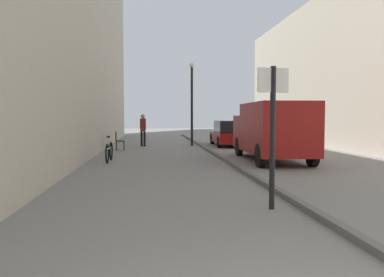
{
  "coord_description": "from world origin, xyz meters",
  "views": [
    {
      "loc": [
        -1.17,
        -1.6,
        1.7
      ],
      "look_at": [
        0.05,
        9.72,
        1.03
      ],
      "focal_mm": 35.06,
      "sensor_mm": 36.0,
      "label": 1
    }
  ],
  "objects_px": {
    "pedestrian_main_foreground": "(143,128)",
    "delivery_van": "(272,130)",
    "bicycle_leaning": "(109,152)",
    "street_sign_post": "(273,125)",
    "cafe_chair_near_window": "(118,139)",
    "parked_car": "(230,133)",
    "lamp_post": "(192,99)"
  },
  "relations": [
    {
      "from": "pedestrian_main_foreground",
      "to": "delivery_van",
      "type": "bearing_deg",
      "value": -35.01
    },
    {
      "from": "bicycle_leaning",
      "to": "street_sign_post",
      "type": "bearing_deg",
      "value": -62.44
    },
    {
      "from": "bicycle_leaning",
      "to": "cafe_chair_near_window",
      "type": "bearing_deg",
      "value": 92.15
    },
    {
      "from": "delivery_van",
      "to": "parked_car",
      "type": "distance_m",
      "value": 7.5
    },
    {
      "from": "pedestrian_main_foreground",
      "to": "parked_car",
      "type": "distance_m",
      "value": 5.01
    },
    {
      "from": "pedestrian_main_foreground",
      "to": "lamp_post",
      "type": "bearing_deg",
      "value": 23.08
    },
    {
      "from": "street_sign_post",
      "to": "bicycle_leaning",
      "type": "bearing_deg",
      "value": -71.59
    },
    {
      "from": "parked_car",
      "to": "bicycle_leaning",
      "type": "distance_m",
      "value": 9.42
    },
    {
      "from": "pedestrian_main_foreground",
      "to": "lamp_post",
      "type": "relative_size",
      "value": 0.38
    },
    {
      "from": "parked_car",
      "to": "street_sign_post",
      "type": "height_order",
      "value": "street_sign_post"
    },
    {
      "from": "parked_car",
      "to": "street_sign_post",
      "type": "xyz_separation_m",
      "value": [
        -2.32,
        -14.77,
        0.83
      ]
    },
    {
      "from": "parked_car",
      "to": "street_sign_post",
      "type": "distance_m",
      "value": 14.98
    },
    {
      "from": "bicycle_leaning",
      "to": "delivery_van",
      "type": "bearing_deg",
      "value": -1.72
    },
    {
      "from": "delivery_van",
      "to": "street_sign_post",
      "type": "xyz_separation_m",
      "value": [
        -2.38,
        -7.29,
        0.35
      ]
    },
    {
      "from": "delivery_van",
      "to": "lamp_post",
      "type": "height_order",
      "value": "lamp_post"
    },
    {
      "from": "pedestrian_main_foreground",
      "to": "cafe_chair_near_window",
      "type": "xyz_separation_m",
      "value": [
        -1.18,
        -2.37,
        -0.51
      ]
    },
    {
      "from": "delivery_van",
      "to": "bicycle_leaning",
      "type": "height_order",
      "value": "delivery_van"
    },
    {
      "from": "parked_car",
      "to": "bicycle_leaning",
      "type": "xyz_separation_m",
      "value": [
        -6.09,
        -7.18,
        -0.33
      ]
    },
    {
      "from": "street_sign_post",
      "to": "bicycle_leaning",
      "type": "height_order",
      "value": "street_sign_post"
    },
    {
      "from": "cafe_chair_near_window",
      "to": "street_sign_post",
      "type": "bearing_deg",
      "value": 15.23
    },
    {
      "from": "lamp_post",
      "to": "parked_car",
      "type": "bearing_deg",
      "value": -3.38
    },
    {
      "from": "delivery_van",
      "to": "parked_car",
      "type": "xyz_separation_m",
      "value": [
        -0.07,
        7.49,
        -0.48
      ]
    },
    {
      "from": "parked_car",
      "to": "cafe_chair_near_window",
      "type": "height_order",
      "value": "parked_car"
    },
    {
      "from": "pedestrian_main_foreground",
      "to": "bicycle_leaning",
      "type": "xyz_separation_m",
      "value": [
        -1.09,
        -7.21,
        -0.67
      ]
    },
    {
      "from": "delivery_van",
      "to": "street_sign_post",
      "type": "bearing_deg",
      "value": -105.91
    },
    {
      "from": "street_sign_post",
      "to": "delivery_van",
      "type": "bearing_deg",
      "value": -116.09
    },
    {
      "from": "delivery_van",
      "to": "parked_car",
      "type": "height_order",
      "value": "delivery_van"
    },
    {
      "from": "street_sign_post",
      "to": "cafe_chair_near_window",
      "type": "bearing_deg",
      "value": -80.76
    },
    {
      "from": "parked_car",
      "to": "lamp_post",
      "type": "relative_size",
      "value": 0.89
    },
    {
      "from": "delivery_van",
      "to": "cafe_chair_near_window",
      "type": "bearing_deg",
      "value": 142.68
    },
    {
      "from": "delivery_van",
      "to": "bicycle_leaning",
      "type": "relative_size",
      "value": 3.01
    },
    {
      "from": "parked_car",
      "to": "street_sign_post",
      "type": "bearing_deg",
      "value": -97.37
    }
  ]
}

